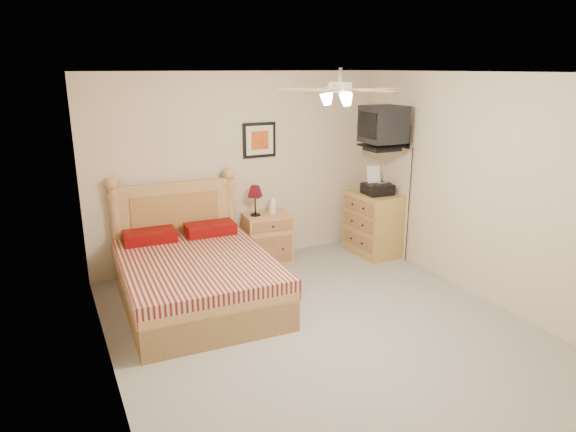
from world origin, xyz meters
name	(u,v)px	position (x,y,z in m)	size (l,w,h in m)	color
floor	(323,330)	(0.00, 0.00, 0.00)	(4.50, 4.50, 0.00)	gray
ceiling	(328,72)	(0.00, 0.00, 2.50)	(4.00, 4.50, 0.04)	white
wall_back	(240,169)	(0.00, 2.25, 1.25)	(4.00, 0.04, 2.50)	beige
wall_front	(526,307)	(0.00, -2.25, 1.25)	(4.00, 0.04, 2.50)	beige
wall_left	(102,241)	(-2.00, 0.00, 1.25)	(0.04, 4.50, 2.50)	beige
wall_right	(483,189)	(2.00, 0.00, 1.25)	(0.04, 4.50, 2.50)	beige
bed	(196,248)	(-0.96, 1.12, 0.66)	(1.55, 2.03, 1.32)	#AE7648
nightstand	(267,238)	(0.27, 2.00, 0.33)	(0.61, 0.46, 0.66)	#C57A3D
table_lamp	(255,201)	(0.11, 2.02, 0.86)	(0.22, 0.22, 0.41)	#4E0912
lotion_bottle	(273,204)	(0.34, 1.98, 0.80)	(0.10, 0.10, 0.27)	white
framed_picture	(259,140)	(0.27, 2.23, 1.62)	(0.46, 0.04, 0.46)	black
dresser	(373,223)	(1.73, 1.63, 0.44)	(0.52, 0.74, 0.88)	#AE823C
fax_machine	(378,181)	(1.72, 1.56, 1.06)	(0.35, 0.37, 0.37)	black
magazine_lower	(366,189)	(1.74, 1.85, 0.89)	(0.20, 0.27, 0.03)	beige
magazine_upper	(366,187)	(1.75, 1.87, 0.91)	(0.18, 0.25, 0.02)	tan
wall_tv	(393,127)	(1.75, 1.34, 1.81)	(0.56, 0.46, 0.58)	black
ceiling_fan	(340,90)	(0.00, -0.20, 2.36)	(1.14, 1.14, 0.28)	silver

